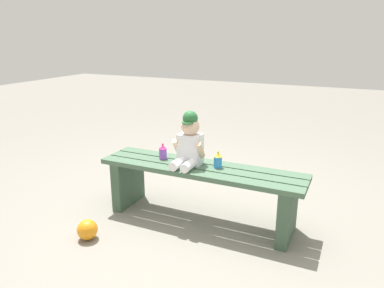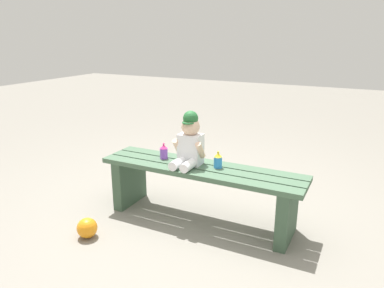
{
  "view_description": "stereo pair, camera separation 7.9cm",
  "coord_description": "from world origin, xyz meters",
  "px_view_note": "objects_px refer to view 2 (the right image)",
  "views": [
    {
      "loc": [
        1.01,
        -2.32,
        1.37
      ],
      "look_at": [
        -0.05,
        -0.05,
        0.61
      ],
      "focal_mm": 34.25,
      "sensor_mm": 36.0,
      "label": 1
    },
    {
      "loc": [
        1.08,
        -2.29,
        1.37
      ],
      "look_at": [
        -0.05,
        -0.05,
        0.61
      ],
      "focal_mm": 34.25,
      "sensor_mm": 36.0,
      "label": 2
    }
  ],
  "objects_px": {
    "child_figure": "(189,142)",
    "sippy_cup_left": "(164,151)",
    "park_bench": "(201,184)",
    "toy_ball": "(87,228)",
    "sippy_cup_right": "(218,160)"
  },
  "relations": [
    {
      "from": "park_bench",
      "to": "sippy_cup_right",
      "type": "height_order",
      "value": "sippy_cup_right"
    },
    {
      "from": "sippy_cup_left",
      "to": "sippy_cup_right",
      "type": "distance_m",
      "value": 0.46
    },
    {
      "from": "sippy_cup_right",
      "to": "toy_ball",
      "type": "distance_m",
      "value": 1.04
    },
    {
      "from": "toy_ball",
      "to": "sippy_cup_right",
      "type": "bearing_deg",
      "value": 40.91
    },
    {
      "from": "child_figure",
      "to": "sippy_cup_right",
      "type": "distance_m",
      "value": 0.25
    },
    {
      "from": "child_figure",
      "to": "sippy_cup_left",
      "type": "relative_size",
      "value": 3.26
    },
    {
      "from": "sippy_cup_left",
      "to": "toy_ball",
      "type": "xyz_separation_m",
      "value": [
        -0.26,
        -0.62,
        -0.42
      ]
    },
    {
      "from": "child_figure",
      "to": "toy_ball",
      "type": "xyz_separation_m",
      "value": [
        -0.5,
        -0.59,
        -0.54
      ]
    },
    {
      "from": "park_bench",
      "to": "sippy_cup_right",
      "type": "xyz_separation_m",
      "value": [
        0.12,
        0.03,
        0.2
      ]
    },
    {
      "from": "child_figure",
      "to": "toy_ball",
      "type": "relative_size",
      "value": 2.85
    },
    {
      "from": "sippy_cup_left",
      "to": "toy_ball",
      "type": "relative_size",
      "value": 0.87
    },
    {
      "from": "child_figure",
      "to": "sippy_cup_left",
      "type": "bearing_deg",
      "value": 172.44
    },
    {
      "from": "park_bench",
      "to": "sippy_cup_right",
      "type": "relative_size",
      "value": 12.42
    },
    {
      "from": "park_bench",
      "to": "child_figure",
      "type": "bearing_deg",
      "value": 178.78
    },
    {
      "from": "toy_ball",
      "to": "child_figure",
      "type": "bearing_deg",
      "value": 49.59
    }
  ]
}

